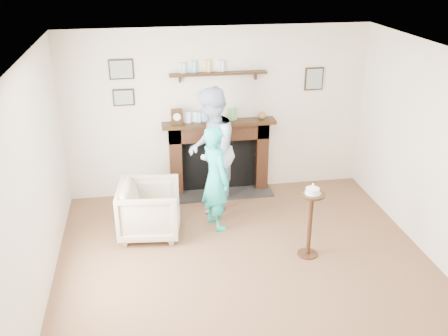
{
  "coord_description": "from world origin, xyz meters",
  "views": [
    {
      "loc": [
        -1.1,
        -4.5,
        3.5
      ],
      "look_at": [
        -0.18,
        0.9,
        1.06
      ],
      "focal_mm": 40.0,
      "sensor_mm": 36.0,
      "label": 1
    }
  ],
  "objects": [
    {
      "name": "woman",
      "position": [
        -0.21,
        1.36,
        0.0
      ],
      "size": [
        0.51,
        0.61,
        1.44
      ],
      "primitive_type": "imported",
      "rotation": [
        0.0,
        0.0,
        1.94
      ],
      "color": "teal",
      "rests_on": "ground"
    },
    {
      "name": "room_shell",
      "position": [
        -0.0,
        0.69,
        1.62
      ],
      "size": [
        4.54,
        5.02,
        2.52
      ],
      "color": "beige",
      "rests_on": "ground"
    },
    {
      "name": "ground",
      "position": [
        0.0,
        0.0,
        0.0
      ],
      "size": [
        5.0,
        5.0,
        0.0
      ],
      "primitive_type": "plane",
      "color": "brown",
      "rests_on": "ground"
    },
    {
      "name": "armchair",
      "position": [
        -1.09,
        1.31,
        0.0
      ],
      "size": [
        0.86,
        0.85,
        0.71
      ],
      "primitive_type": "imported",
      "rotation": [
        0.0,
        0.0,
        1.46
      ],
      "color": "#C3B290",
      "rests_on": "ground"
    },
    {
      "name": "pedestal_table",
      "position": [
        0.8,
        0.47,
        0.6
      ],
      "size": [
        0.3,
        0.3,
        0.98
      ],
      "color": "black",
      "rests_on": "ground"
    },
    {
      "name": "man",
      "position": [
        -0.2,
        1.9,
        0.0
      ],
      "size": [
        0.91,
        1.03,
        1.79
      ],
      "primitive_type": "imported",
      "rotation": [
        0.0,
        0.0,
        -1.88
      ],
      "color": "silver",
      "rests_on": "ground"
    }
  ]
}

